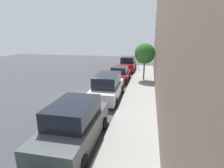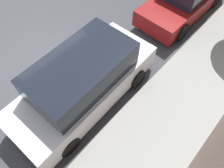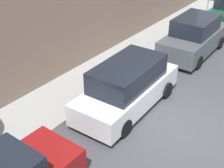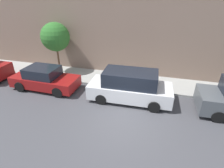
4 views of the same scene
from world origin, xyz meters
name	(u,v)px [view 1 (image 1 of 4)]	position (x,y,z in m)	size (l,w,h in m)	color
ground_plane	(80,96)	(0.00, 0.00, 0.00)	(60.00, 60.00, 0.00)	#424247
sidewalk	(139,100)	(4.74, 0.00, 0.07)	(2.48, 32.00, 0.15)	#9E9E99
building_facade	(178,12)	(6.98, 0.00, 6.16)	(2.00, 32.00, 12.32)	#846B5B
parked_suv_second	(74,125)	(2.32, -6.16, 0.93)	(2.08, 4.82, 1.98)	#4C5156
parked_minivan_third	(107,87)	(2.31, 0.01, 0.92)	(2.03, 4.95, 1.90)	silver
parked_sedan_fourth	(120,74)	(2.28, 5.83, 0.72)	(1.92, 4.53, 1.54)	maroon
parked_suv_fifth	(128,64)	(2.42, 11.75, 0.93)	(2.08, 4.82, 1.98)	maroon
parking_meter_far	(139,64)	(3.95, 11.78, 0.98)	(0.11, 0.15, 1.35)	#ADADB2
street_tree	(145,54)	(4.86, 6.21, 2.96)	(2.14, 2.14, 3.88)	brown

